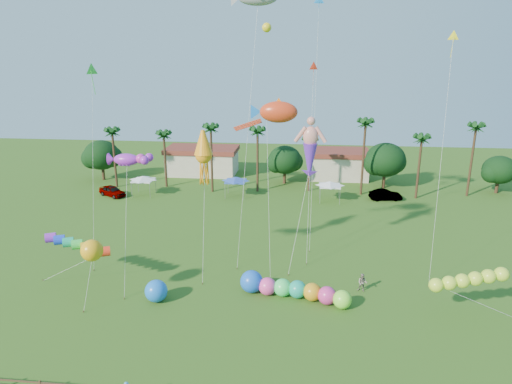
# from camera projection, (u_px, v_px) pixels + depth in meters

# --- Properties ---
(ground) EXTENTS (160.00, 160.00, 0.00)m
(ground) POSITION_uv_depth(u_px,v_px,m) (241.00, 348.00, 33.45)
(ground) COLOR #285116
(ground) RESTS_ON ground
(tree_line) EXTENTS (69.46, 8.91, 11.00)m
(tree_line) POSITION_uv_depth(u_px,v_px,m) (300.00, 160.00, 73.70)
(tree_line) COLOR #3A2819
(tree_line) RESTS_ON ground
(buildings_row) EXTENTS (35.00, 7.00, 4.00)m
(buildings_row) POSITION_uv_depth(u_px,v_px,m) (263.00, 164.00, 80.76)
(buildings_row) COLOR beige
(buildings_row) RESTS_ON ground
(tent_row) EXTENTS (31.00, 4.00, 0.60)m
(tent_row) POSITION_uv_depth(u_px,v_px,m) (235.00, 180.00, 67.84)
(tent_row) COLOR white
(tent_row) RESTS_ON ground
(car_a) EXTENTS (4.99, 4.01, 1.60)m
(car_a) POSITION_uv_depth(u_px,v_px,m) (112.00, 191.00, 69.12)
(car_a) COLOR #4C4C54
(car_a) RESTS_ON ground
(car_b) EXTENTS (4.85, 2.19, 1.54)m
(car_b) POSITION_uv_depth(u_px,v_px,m) (386.00, 195.00, 67.27)
(car_b) COLOR #4C4C54
(car_b) RESTS_ON ground
(spectator_b) EXTENTS (0.98, 0.86, 1.73)m
(spectator_b) POSITION_uv_depth(u_px,v_px,m) (362.00, 283.00, 41.26)
(spectator_b) COLOR gray
(spectator_b) RESTS_ON ground
(caterpillar_inflatable) EXTENTS (9.99, 3.96, 2.05)m
(caterpillar_inflatable) POSITION_uv_depth(u_px,v_px,m) (290.00, 289.00, 40.18)
(caterpillar_inflatable) COLOR #FF43A1
(caterpillar_inflatable) RESTS_ON ground
(blue_ball) EXTENTS (1.96, 1.96, 1.96)m
(blue_ball) POSITION_uv_depth(u_px,v_px,m) (156.00, 291.00, 39.60)
(blue_ball) COLOR blue
(blue_ball) RESTS_ON ground
(rainbow_tube) EXTENTS (8.50, 2.44, 4.13)m
(rainbow_tube) POSITION_uv_depth(u_px,v_px,m) (87.00, 251.00, 41.21)
(rainbow_tube) COLOR #F3371B
(rainbow_tube) RESTS_ON ground
(green_worm) EXTENTS (9.91, 3.18, 3.59)m
(green_worm) POSITION_uv_depth(u_px,v_px,m) (436.00, 285.00, 36.66)
(green_worm) COLOR #C0E833
(green_worm) RESTS_ON ground
(orange_ball_kite) EXTENTS (2.30, 2.37, 6.07)m
(orange_ball_kite) POSITION_uv_depth(u_px,v_px,m) (92.00, 250.00, 37.66)
(orange_ball_kite) COLOR #ECA113
(orange_ball_kite) RESTS_ON ground
(merman_kite) EXTENTS (3.18, 5.29, 14.41)m
(merman_kite) POSITION_uv_depth(u_px,v_px,m) (310.00, 151.00, 44.86)
(merman_kite) COLOR #E0897F
(merman_kite) RESTS_ON ground
(fish_kite) EXTENTS (5.72, 6.17, 16.51)m
(fish_kite) POSITION_uv_depth(u_px,v_px,m) (279.00, 112.00, 43.87)
(fish_kite) COLOR red
(fish_kite) RESTS_ON ground
(squid_kite) EXTENTS (2.31, 4.86, 14.07)m
(squid_kite) POSITION_uv_depth(u_px,v_px,m) (204.00, 155.00, 42.93)
(squid_kite) COLOR orange
(squid_kite) RESTS_ON ground
(lobster_kite) EXTENTS (4.30, 4.55, 12.68)m
(lobster_kite) POSITION_uv_depth(u_px,v_px,m) (126.00, 160.00, 39.57)
(lobster_kite) COLOR purple
(lobster_kite) RESTS_ON ground
(delta_kite_red) EXTENTS (1.06, 4.65, 20.03)m
(delta_kite_red) POSITION_uv_depth(u_px,v_px,m) (313.00, 72.00, 45.28)
(delta_kite_red) COLOR red
(delta_kite_red) RESTS_ON ground
(delta_kite_yellow) EXTENTS (1.35, 4.34, 22.71)m
(delta_kite_yellow) POSITION_uv_depth(u_px,v_px,m) (453.00, 44.00, 39.81)
(delta_kite_yellow) COLOR yellow
(delta_kite_yellow) RESTS_ON ground
(delta_kite_green) EXTENTS (1.03, 4.09, 19.92)m
(delta_kite_green) POSITION_uv_depth(u_px,v_px,m) (92.00, 73.00, 43.11)
(delta_kite_green) COLOR #33DB3A
(delta_kite_green) RESTS_ON ground
(delta_kite_blue) EXTENTS (1.24, 3.76, 26.49)m
(delta_kite_blue) POSITION_uv_depth(u_px,v_px,m) (319.00, 6.00, 45.63)
(delta_kite_blue) COLOR #1A89EF
(delta_kite_blue) RESTS_ON ground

